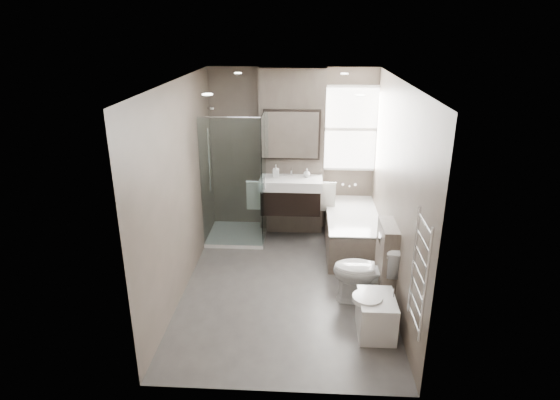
# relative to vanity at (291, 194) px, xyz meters

# --- Properties ---
(room) EXTENTS (2.70, 3.90, 2.70)m
(room) POSITION_rel_vanity_xyz_m (0.00, -1.43, 0.56)
(room) COLOR #484543
(room) RESTS_ON ground
(vanity_pier) EXTENTS (1.00, 0.25, 2.60)m
(vanity_pier) POSITION_rel_vanity_xyz_m (0.00, 0.35, 0.56)
(vanity_pier) COLOR #5D5349
(vanity_pier) RESTS_ON ground
(vanity) EXTENTS (0.95, 0.47, 0.66)m
(vanity) POSITION_rel_vanity_xyz_m (0.00, 0.00, 0.00)
(vanity) COLOR black
(vanity) RESTS_ON vanity_pier
(mirror_cabinet) EXTENTS (0.86, 0.08, 0.76)m
(mirror_cabinet) POSITION_rel_vanity_xyz_m (0.00, 0.19, 0.89)
(mirror_cabinet) COLOR black
(mirror_cabinet) RESTS_ON vanity_pier
(towel_left) EXTENTS (0.24, 0.06, 0.44)m
(towel_left) POSITION_rel_vanity_xyz_m (-0.56, -0.02, -0.02)
(towel_left) COLOR silver
(towel_left) RESTS_ON vanity_pier
(towel_right) EXTENTS (0.24, 0.06, 0.44)m
(towel_right) POSITION_rel_vanity_xyz_m (0.56, -0.02, -0.02)
(towel_right) COLOR silver
(towel_right) RESTS_ON vanity_pier
(shower_enclosure) EXTENTS (0.90, 0.90, 2.00)m
(shower_enclosure) POSITION_rel_vanity_xyz_m (-0.75, -0.08, -0.25)
(shower_enclosure) COLOR white
(shower_enclosure) RESTS_ON ground
(bathtub) EXTENTS (0.75, 1.60, 0.57)m
(bathtub) POSITION_rel_vanity_xyz_m (0.92, -0.33, -0.43)
(bathtub) COLOR #5D5349
(bathtub) RESTS_ON ground
(window) EXTENTS (0.98, 0.06, 1.33)m
(window) POSITION_rel_vanity_xyz_m (0.90, 0.45, 0.93)
(window) COLOR white
(window) RESTS_ON room
(toilet) EXTENTS (0.84, 0.54, 0.81)m
(toilet) POSITION_rel_vanity_xyz_m (0.97, -1.74, -0.34)
(toilet) COLOR white
(toilet) RESTS_ON ground
(cistern_box) EXTENTS (0.19, 0.55, 1.00)m
(cistern_box) POSITION_rel_vanity_xyz_m (1.21, -1.68, -0.24)
(cistern_box) COLOR #5D5349
(cistern_box) RESTS_ON ground
(bidet) EXTENTS (0.47, 0.54, 0.56)m
(bidet) POSITION_rel_vanity_xyz_m (1.01, -2.37, -0.51)
(bidet) COLOR white
(bidet) RESTS_ON ground
(towel_radiator) EXTENTS (0.03, 0.49, 1.10)m
(towel_radiator) POSITION_rel_vanity_xyz_m (1.25, -3.03, 0.38)
(towel_radiator) COLOR silver
(towel_radiator) RESTS_ON room
(soap_bottle_a) EXTENTS (0.09, 0.09, 0.20)m
(soap_bottle_a) POSITION_rel_vanity_xyz_m (-0.23, 0.04, 0.36)
(soap_bottle_a) COLOR white
(soap_bottle_a) RESTS_ON vanity
(soap_bottle_b) EXTENTS (0.10, 0.10, 0.13)m
(soap_bottle_b) POSITION_rel_vanity_xyz_m (0.24, 0.09, 0.33)
(soap_bottle_b) COLOR white
(soap_bottle_b) RESTS_ON vanity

